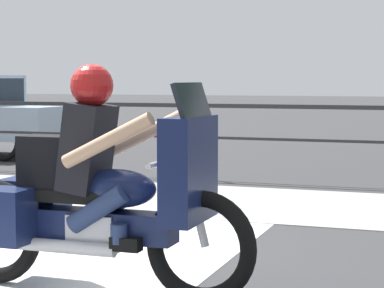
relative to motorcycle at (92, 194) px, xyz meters
The scene contains 4 objects.
sidewalk_band 4.21m from the motorcycle, 106.76° to the left, with size 44.00×2.40×0.01m, color #A8A59E.
crosswalk_band 1.20m from the motorcycle, 157.54° to the left, with size 3.07×6.00×0.01m, color silver.
fence_railing 6.01m from the motorcycle, 101.50° to the left, with size 36.00×0.05×1.11m.
motorcycle is the anchor object (origin of this frame).
Camera 1 is at (3.50, -5.09, 1.46)m, focal length 70.00 mm.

